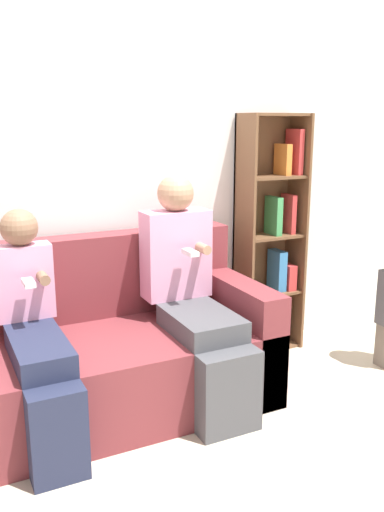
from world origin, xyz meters
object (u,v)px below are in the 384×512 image
(bookshelf, at_px, (270,240))
(adult_seated, at_px, (192,290))
(couch, at_px, (76,361))
(child_seated, at_px, (36,331))

(bookshelf, bearing_deg, adult_seated, -151.72)
(adult_seated, height_order, bookshelf, bookshelf)
(couch, bearing_deg, bookshelf, 12.52)
(adult_seated, xyz_separation_m, child_seated, (-0.83, -0.03, -0.07))
(couch, distance_m, adult_seated, 0.71)
(couch, distance_m, bookshelf, 1.50)
(child_seated, bearing_deg, bookshelf, 15.66)
(child_seated, relative_size, bookshelf, 0.70)
(couch, bearing_deg, adult_seated, -10.06)
(couch, height_order, bookshelf, bookshelf)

